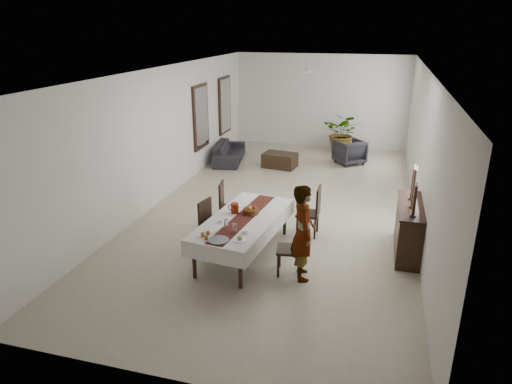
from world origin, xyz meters
The scene contains 87 objects.
floor centered at (0.00, 0.00, 0.00)m, with size 6.00×12.00×0.00m, color #B2A88D.
ceiling centered at (0.00, 0.00, 3.20)m, with size 6.00×12.00×0.02m, color white.
wall_back centered at (0.00, 6.00, 1.60)m, with size 6.00×0.02×3.20m, color silver.
wall_front centered at (0.00, -6.00, 1.60)m, with size 6.00×0.02×3.20m, color silver.
wall_left centered at (-3.00, 0.00, 1.60)m, with size 0.02×12.00×3.20m, color silver.
wall_right centered at (3.00, 0.00, 1.60)m, with size 0.02×12.00×3.20m, color silver.
dining_table_top centered at (-0.20, -2.61, 0.71)m, with size 0.98×2.36×0.05m, color black.
table_leg_fl centered at (-0.77, -3.68, 0.34)m, with size 0.07×0.07×0.69m, color black.
table_leg_fr centered at (0.09, -3.78, 0.34)m, with size 0.07×0.07×0.69m, color black.
table_leg_bl centered at (-0.50, -1.45, 0.34)m, with size 0.07×0.07×0.69m, color black.
table_leg_br centered at (0.36, -1.55, 0.34)m, with size 0.07×0.07×0.69m, color black.
tablecloth_top centered at (-0.20, -2.61, 0.74)m, with size 1.16×2.54×0.01m, color white.
tablecloth_drape_left centered at (-0.78, -2.54, 0.60)m, with size 0.01×2.54×0.30m, color white.
tablecloth_drape_right centered at (0.37, -2.68, 0.60)m, with size 0.01×2.54×0.30m, color silver.
tablecloth_drape_near centered at (-0.35, -3.87, 0.60)m, with size 1.16×0.01×0.30m, color silver.
tablecloth_drape_far centered at (-0.05, -1.36, 0.60)m, with size 1.16×0.01×0.30m, color silver.
table_runner centered at (-0.20, -2.61, 0.75)m, with size 0.34×2.46×0.00m, color maroon.
red_pitcher centered at (-0.43, -2.44, 0.85)m, with size 0.15×0.15×0.20m, color maroon.
pitcher_handle centered at (-0.51, -2.43, 0.85)m, with size 0.12×0.12×0.02m, color maroon.
wine_glass_near centered at (-0.16, -3.26, 0.83)m, with size 0.07×0.07×0.17m, color white.
wine_glass_mid centered at (-0.36, -3.14, 0.83)m, with size 0.07×0.07×0.17m, color white.
teacup_right centered at (0.02, -3.23, 0.78)m, with size 0.09×0.09×0.06m, color white.
saucer_right centered at (0.02, -3.23, 0.76)m, with size 0.15×0.15×0.01m, color silver.
teacup_left centered at (-0.54, -2.92, 0.78)m, with size 0.09×0.09×0.06m, color white.
saucer_left centered at (-0.54, -2.92, 0.76)m, with size 0.15×0.15×0.01m, color white.
plate_near_right centered at (0.01, -3.53, 0.76)m, with size 0.24×0.24×0.01m, color white.
bread_near_right centered at (0.01, -3.53, 0.78)m, with size 0.09×0.09×0.09m, color tan.
plate_near_left centered at (-0.58, -3.31, 0.76)m, with size 0.24×0.24×0.01m, color white.
plate_far_left centered at (-0.45, -2.04, 0.76)m, with size 0.24×0.24×0.01m, color white.
serving_tray centered at (-0.33, -3.64, 0.76)m, with size 0.35×0.35×0.02m, color #45454A.
jam_jar_a centered at (-0.54, -3.64, 0.79)m, with size 0.06×0.06×0.07m, color #895813.
jam_jar_b centered at (-0.63, -3.57, 0.79)m, with size 0.06×0.06×0.07m, color #944B15.
jam_jar_c centered at (-0.57, -3.48, 0.79)m, with size 0.06×0.06×0.07m, color #984616.
fruit_basket centered at (-0.13, -2.37, 0.80)m, with size 0.30×0.30×0.10m, color brown.
fruit_red centered at (-0.09, -2.36, 0.87)m, with size 0.09×0.09×0.09m, color maroon.
fruit_green centered at (-0.16, -2.34, 0.87)m, with size 0.08×0.08×0.08m, color olive.
fruit_yellow centered at (-0.13, -2.42, 0.87)m, with size 0.08×0.08×0.08m, color gold.
chair_right_near_seat centered at (0.77, -3.07, 0.45)m, with size 0.43×0.43×0.05m, color black.
chair_right_near_leg_fl centered at (0.97, -3.22, 0.21)m, with size 0.04×0.04×0.43m, color black.
chair_right_near_leg_fr centered at (0.92, -2.87, 0.21)m, with size 0.04×0.04×0.43m, color black.
chair_right_near_leg_bl centered at (0.62, -3.27, 0.21)m, with size 0.04×0.04×0.43m, color black.
chair_right_near_leg_br centered at (0.56, -2.92, 0.21)m, with size 0.04×0.04×0.43m, color black.
chair_right_near_back centered at (0.96, -3.04, 0.75)m, with size 0.43×0.04×0.55m, color black.
chair_right_far_seat centered at (0.82, -1.43, 0.47)m, with size 0.45×0.45×0.05m, color black.
chair_right_far_leg_fl centered at (1.00, -1.62, 0.22)m, with size 0.04×0.04×0.44m, color black.
chair_right_far_leg_fr centered at (1.00, -1.25, 0.22)m, with size 0.04×0.04×0.44m, color black.
chair_right_far_leg_bl centered at (0.63, -1.61, 0.22)m, with size 0.04×0.04×0.44m, color black.
chair_right_far_leg_br centered at (0.64, -1.25, 0.22)m, with size 0.04×0.04×0.44m, color black.
chair_right_far_back centered at (1.02, -1.43, 0.77)m, with size 0.45×0.04×0.57m, color black.
chair_left_near_seat centered at (-0.79, -2.62, 0.45)m, with size 0.43×0.43×0.05m, color black.
chair_left_near_leg_fl centered at (-0.93, -2.41, 0.21)m, with size 0.04×0.04×0.42m, color black.
chair_left_near_leg_fr centered at (-1.00, -2.75, 0.21)m, with size 0.04×0.04×0.42m, color black.
chair_left_near_leg_bl centered at (-0.59, -2.49, 0.21)m, with size 0.04×0.04×0.42m, color black.
chair_left_near_leg_br centered at (-0.66, -2.83, 0.21)m, with size 0.04×0.04×0.42m, color black.
chair_left_near_back centered at (-0.98, -2.58, 0.74)m, with size 0.43×0.04×0.54m, color black.
chair_left_far_seat centered at (-0.80, -1.58, 0.46)m, with size 0.44×0.44×0.05m, color black.
chair_left_far_leg_fl centered at (-1.01, -1.43, 0.22)m, with size 0.04×0.04×0.43m, color black.
chair_left_far_leg_fr centered at (-0.94, -1.79, 0.22)m, with size 0.04×0.04×0.43m, color black.
chair_left_far_leg_bl centered at (-0.65, -1.37, 0.22)m, with size 0.04×0.04×0.43m, color black.
chair_left_far_leg_br centered at (-0.59, -1.73, 0.22)m, with size 0.04×0.04×0.43m, color black.
chair_left_far_back centered at (-0.99, -1.61, 0.76)m, with size 0.44×0.04×0.56m, color black.
woman centered at (1.01, -3.14, 0.84)m, with size 0.61×0.40×1.69m, color #999AA1.
sideboard_body centered at (2.78, -1.71, 0.47)m, with size 0.42×1.58×0.95m, color black.
sideboard_top centered at (2.78, -1.71, 0.96)m, with size 0.46×1.64×0.03m, color black.
candlestick_near_base centered at (2.78, -2.29, 1.00)m, with size 0.11×0.11×0.03m, color black.
candlestick_near_shaft centered at (2.78, -2.29, 1.28)m, with size 0.05×0.05×0.53m, color black.
candlestick_near_candle centered at (2.78, -2.29, 1.58)m, with size 0.04×0.04×0.08m, color silver.
candlestick_mid_base centered at (2.78, -1.87, 1.00)m, with size 0.11×0.11×0.03m, color black.
candlestick_mid_shaft centered at (2.78, -1.87, 1.35)m, with size 0.05×0.05×0.69m, color black.
candlestick_mid_candle centered at (2.78, -1.87, 1.74)m, with size 0.04×0.04×0.08m, color #EDE4CD.
candlestick_far_base centered at (2.78, -1.44, 1.00)m, with size 0.11×0.11×0.03m, color black.
candlestick_far_shaft centered at (2.78, -1.44, 1.30)m, with size 0.05×0.05×0.58m, color black.
candlestick_far_candle centered at (2.78, -1.44, 1.63)m, with size 0.04×0.04×0.08m, color beige.
sofa centered at (-2.48, 3.30, 0.29)m, with size 2.00×0.78×0.58m, color #262328.
armchair centered at (1.23, 4.05, 0.37)m, with size 0.80×0.82×0.75m, color #29272C.
coffee_table centered at (-0.78, 3.08, 0.22)m, with size 0.98×0.65×0.44m, color black.
potted_plant centered at (0.89, 5.29, 0.68)m, with size 1.22×1.06×1.36m, color #2F5522.
mirror_frame_near centered at (-2.96, 2.20, 1.60)m, with size 0.06×1.05×1.85m, color black.
mirror_glass_near centered at (-2.92, 2.20, 1.60)m, with size 0.01×0.90×1.70m, color silver.
mirror_frame_far centered at (-2.96, 4.30, 1.60)m, with size 0.06×1.05×1.85m, color black.
mirror_glass_far centered at (-2.92, 4.30, 1.60)m, with size 0.01×0.90×1.70m, color silver.
fan_rod centered at (0.00, 3.00, 3.10)m, with size 0.04×0.04×0.20m, color beige.
fan_hub centered at (0.00, 3.00, 2.90)m, with size 0.16×0.16×0.08m, color silver.
fan_blade_n centered at (0.00, 3.35, 2.90)m, with size 0.10×0.55×0.01m, color silver.
fan_blade_s centered at (0.00, 2.65, 2.90)m, with size 0.10×0.55×0.01m, color white.
fan_blade_e centered at (0.35, 3.00, 2.90)m, with size 0.55×0.10×0.01m, color silver.
fan_blade_w centered at (-0.35, 3.00, 2.90)m, with size 0.55×0.10×0.01m, color silver.
Camera 1 is at (2.10, -10.04, 4.12)m, focal length 32.00 mm.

